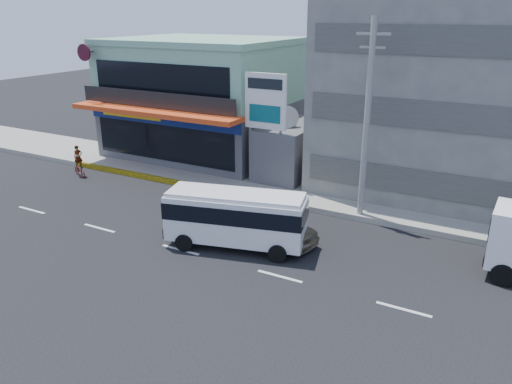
{
  "coord_description": "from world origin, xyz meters",
  "views": [
    {
      "loc": [
        12.73,
        -16.2,
        10.21
      ],
      "look_at": [
        2.22,
        3.07,
        2.2
      ],
      "focal_mm": 35.0,
      "sensor_mm": 36.0,
      "label": 1
    }
  ],
  "objects_px": {
    "billboard": "(265,108)",
    "minibus": "(236,215)",
    "motorcycle_rider": "(79,166)",
    "satellite_dish": "(286,126)",
    "utility_pole_near": "(367,121)",
    "shop_building": "(204,101)",
    "sedan": "(268,223)",
    "concrete_building": "(479,71)"
  },
  "relations": [
    {
      "from": "billboard",
      "to": "sedan",
      "type": "relative_size",
      "value": 1.4
    },
    {
      "from": "minibus",
      "to": "motorcycle_rider",
      "type": "distance_m",
      "value": 14.87
    },
    {
      "from": "utility_pole_near",
      "to": "sedan",
      "type": "bearing_deg",
      "value": -123.37
    },
    {
      "from": "billboard",
      "to": "minibus",
      "type": "xyz_separation_m",
      "value": [
        2.54,
        -7.7,
        -3.36
      ]
    },
    {
      "from": "concrete_building",
      "to": "utility_pole_near",
      "type": "bearing_deg",
      "value": -117.76
    },
    {
      "from": "shop_building",
      "to": "billboard",
      "type": "distance_m",
      "value": 8.92
    },
    {
      "from": "concrete_building",
      "to": "minibus",
      "type": "relative_size",
      "value": 2.43
    },
    {
      "from": "shop_building",
      "to": "utility_pole_near",
      "type": "bearing_deg",
      "value": -25.06
    },
    {
      "from": "satellite_dish",
      "to": "motorcycle_rider",
      "type": "xyz_separation_m",
      "value": [
        -12.24,
        -5.46,
        -2.9
      ]
    },
    {
      "from": "satellite_dish",
      "to": "motorcycle_rider",
      "type": "distance_m",
      "value": 13.71
    },
    {
      "from": "concrete_building",
      "to": "billboard",
      "type": "bearing_deg",
      "value": -151.08
    },
    {
      "from": "shop_building",
      "to": "utility_pole_near",
      "type": "distance_m",
      "value": 15.5
    },
    {
      "from": "billboard",
      "to": "satellite_dish",
      "type": "bearing_deg",
      "value": 74.48
    },
    {
      "from": "motorcycle_rider",
      "to": "sedan",
      "type": "bearing_deg",
      "value": -10.04
    },
    {
      "from": "concrete_building",
      "to": "motorcycle_rider",
      "type": "relative_size",
      "value": 7.81
    },
    {
      "from": "sedan",
      "to": "billboard",
      "type": "bearing_deg",
      "value": 40.97
    },
    {
      "from": "minibus",
      "to": "motorcycle_rider",
      "type": "bearing_deg",
      "value": 164.19
    },
    {
      "from": "utility_pole_near",
      "to": "minibus",
      "type": "xyz_separation_m",
      "value": [
        -3.96,
        -5.9,
        -3.58
      ]
    },
    {
      "from": "satellite_dish",
      "to": "motorcycle_rider",
      "type": "relative_size",
      "value": 0.73
    },
    {
      "from": "minibus",
      "to": "motorcycle_rider",
      "type": "xyz_separation_m",
      "value": [
        -14.28,
        4.04,
        -0.89
      ]
    },
    {
      "from": "satellite_dish",
      "to": "billboard",
      "type": "xyz_separation_m",
      "value": [
        -0.5,
        -1.8,
        1.35
      ]
    },
    {
      "from": "shop_building",
      "to": "satellite_dish",
      "type": "distance_m",
      "value": 8.54
    },
    {
      "from": "billboard",
      "to": "concrete_building",
      "type": "bearing_deg",
      "value": 28.92
    },
    {
      "from": "sedan",
      "to": "satellite_dish",
      "type": "bearing_deg",
      "value": 32.32
    },
    {
      "from": "billboard",
      "to": "utility_pole_near",
      "type": "xyz_separation_m",
      "value": [
        6.5,
        -1.8,
        0.22
      ]
    },
    {
      "from": "shop_building",
      "to": "minibus",
      "type": "xyz_separation_m",
      "value": [
        10.04,
        -12.45,
        -2.43
      ]
    },
    {
      "from": "concrete_building",
      "to": "sedan",
      "type": "height_order",
      "value": "concrete_building"
    },
    {
      "from": "satellite_dish",
      "to": "utility_pole_near",
      "type": "distance_m",
      "value": 7.17
    },
    {
      "from": "satellite_dish",
      "to": "utility_pole_near",
      "type": "bearing_deg",
      "value": -30.96
    },
    {
      "from": "satellite_dish",
      "to": "concrete_building",
      "type": "bearing_deg",
      "value": 21.8
    },
    {
      "from": "shop_building",
      "to": "sedan",
      "type": "relative_size",
      "value": 2.51
    },
    {
      "from": "shop_building",
      "to": "minibus",
      "type": "distance_m",
      "value": 16.17
    },
    {
      "from": "shop_building",
      "to": "sedan",
      "type": "bearing_deg",
      "value": -45.26
    },
    {
      "from": "concrete_building",
      "to": "motorcycle_rider",
      "type": "bearing_deg",
      "value": -156.96
    },
    {
      "from": "utility_pole_near",
      "to": "motorcycle_rider",
      "type": "height_order",
      "value": "utility_pole_near"
    },
    {
      "from": "concrete_building",
      "to": "satellite_dish",
      "type": "relative_size",
      "value": 10.67
    },
    {
      "from": "shop_building",
      "to": "satellite_dish",
      "type": "xyz_separation_m",
      "value": [
        8.0,
        -2.95,
        -0.42
      ]
    },
    {
      "from": "sedan",
      "to": "motorcycle_rider",
      "type": "distance_m",
      "value": 15.48
    },
    {
      "from": "minibus",
      "to": "shop_building",
      "type": "bearing_deg",
      "value": 128.89
    },
    {
      "from": "satellite_dish",
      "to": "shop_building",
      "type": "bearing_deg",
      "value": 159.79
    },
    {
      "from": "satellite_dish",
      "to": "billboard",
      "type": "relative_size",
      "value": 0.22
    },
    {
      "from": "billboard",
      "to": "motorcycle_rider",
      "type": "relative_size",
      "value": 3.37
    }
  ]
}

